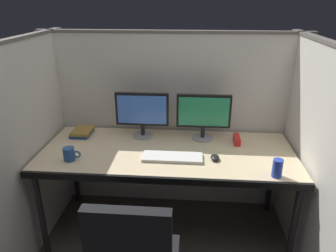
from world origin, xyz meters
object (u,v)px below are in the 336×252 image
at_px(monitor_left, 142,112).
at_px(red_stapler, 237,139).
at_px(monitor_right, 204,114).
at_px(book_stack, 82,132).
at_px(coffee_mug, 69,154).
at_px(desk, 167,157).
at_px(computer_mouse, 215,157).
at_px(soda_can, 277,168).
at_px(keyboard_main, 172,157).

distance_m(monitor_left, red_stapler, 0.79).
height_order(monitor_left, monitor_right, same).
distance_m(book_stack, red_stapler, 1.28).
bearing_deg(book_stack, coffee_mug, -82.16).
relative_size(monitor_right, book_stack, 1.96).
xyz_separation_m(desk, monitor_right, (0.27, 0.25, 0.27)).
bearing_deg(computer_mouse, soda_can, -27.16).
distance_m(desk, red_stapler, 0.58).
height_order(desk, keyboard_main, keyboard_main).
relative_size(keyboard_main, book_stack, 1.96).
bearing_deg(red_stapler, desk, -160.13).
bearing_deg(soda_can, computer_mouse, 152.84).
distance_m(monitor_left, book_stack, 0.55).
distance_m(computer_mouse, book_stack, 1.15).
bearing_deg(coffee_mug, red_stapler, 17.62).
relative_size(keyboard_main, coffee_mug, 3.41).
bearing_deg(keyboard_main, soda_can, -15.27).
distance_m(monitor_left, coffee_mug, 0.66).
relative_size(monitor_left, monitor_right, 1.00).
bearing_deg(book_stack, soda_can, -20.54).
relative_size(book_stack, red_stapler, 1.46).
height_order(monitor_right, red_stapler, monitor_right).
height_order(monitor_right, computer_mouse, monitor_right).
height_order(monitor_left, soda_can, monitor_left).
distance_m(soda_can, coffee_mug, 1.42).
distance_m(monitor_right, keyboard_main, 0.47).
height_order(soda_can, book_stack, soda_can).
relative_size(monitor_left, red_stapler, 2.87).
distance_m(desk, soda_can, 0.80).
bearing_deg(monitor_right, soda_can, -49.80).
bearing_deg(red_stapler, coffee_mug, -162.38).
bearing_deg(monitor_right, coffee_mug, -155.01).
distance_m(soda_can, book_stack, 1.57).
height_order(monitor_left, red_stapler, monitor_left).
distance_m(desk, monitor_left, 0.43).
bearing_deg(monitor_left, red_stapler, -4.68).
bearing_deg(soda_can, keyboard_main, 164.73).
bearing_deg(monitor_right, keyboard_main, -121.64).
bearing_deg(book_stack, monitor_left, 0.54).
distance_m(coffee_mug, red_stapler, 1.28).
bearing_deg(monitor_right, red_stapler, -11.59).
height_order(desk, soda_can, soda_can).
relative_size(keyboard_main, soda_can, 3.52).
bearing_deg(keyboard_main, red_stapler, 31.94).
height_order(keyboard_main, computer_mouse, computer_mouse).
xyz_separation_m(monitor_left, computer_mouse, (0.57, -0.36, -0.20)).
xyz_separation_m(coffee_mug, red_stapler, (1.22, 0.39, -0.02)).
bearing_deg(book_stack, red_stapler, -2.58).
bearing_deg(computer_mouse, desk, 163.50).
distance_m(desk, book_stack, 0.79).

